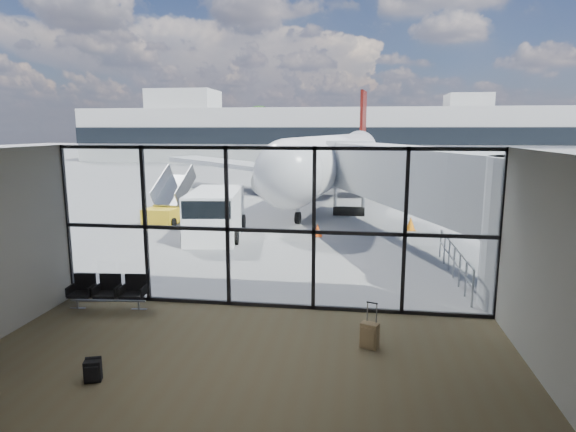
% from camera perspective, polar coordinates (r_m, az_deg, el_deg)
% --- Properties ---
extents(ground, '(220.00, 220.00, 0.00)m').
position_cam_1_polar(ground, '(52.94, 5.67, 4.85)').
color(ground, slate).
rests_on(ground, ground).
extents(lounge_shell, '(12.02, 8.01, 4.51)m').
position_cam_1_polar(lounge_shell, '(8.51, -7.96, -5.39)').
color(lounge_shell, brown).
rests_on(lounge_shell, ground).
extents(glass_curtain_wall, '(12.10, 0.12, 4.50)m').
position_cam_1_polar(glass_curtain_wall, '(13.15, -2.13, -1.53)').
color(glass_curtain_wall, white).
rests_on(glass_curtain_wall, ground).
extents(jet_bridge, '(8.00, 16.50, 4.33)m').
position_cam_1_polar(jet_bridge, '(20.02, 15.59, 3.65)').
color(jet_bridge, '#A8ACAE').
rests_on(jet_bridge, ground).
extents(apron_railing, '(0.06, 5.46, 1.11)m').
position_cam_1_polar(apron_railing, '(17.02, 19.11, -4.65)').
color(apron_railing, gray).
rests_on(apron_railing, ground).
extents(far_terminal, '(80.00, 12.20, 11.00)m').
position_cam_1_polar(far_terminal, '(74.69, 6.05, 9.64)').
color(far_terminal, '#B5B5B0').
rests_on(far_terminal, ground).
extents(tree_0, '(4.95, 4.95, 7.12)m').
position_cam_1_polar(tree_0, '(96.99, -21.31, 9.38)').
color(tree_0, '#382619').
rests_on(tree_0, ground).
extents(tree_1, '(5.61, 5.61, 8.07)m').
position_cam_1_polar(tree_1, '(94.21, -18.10, 9.95)').
color(tree_1, '#382619').
rests_on(tree_1, ground).
extents(tree_2, '(6.27, 6.27, 9.03)m').
position_cam_1_polar(tree_2, '(91.74, -14.70, 10.51)').
color(tree_2, '#382619').
rests_on(tree_2, ground).
extents(tree_3, '(4.95, 4.95, 7.12)m').
position_cam_1_polar(tree_3, '(89.59, -11.07, 9.87)').
color(tree_3, '#382619').
rests_on(tree_3, ground).
extents(tree_4, '(5.61, 5.61, 8.07)m').
position_cam_1_polar(tree_4, '(87.81, -7.33, 10.38)').
color(tree_4, '#382619').
rests_on(tree_4, ground).
extents(tree_5, '(6.27, 6.27, 9.03)m').
position_cam_1_polar(tree_5, '(86.42, -3.43, 10.86)').
color(tree_5, '#382619').
rests_on(tree_5, ground).
extents(seating_row, '(2.12, 0.79, 0.94)m').
position_cam_1_polar(seating_row, '(14.45, -20.47, -8.19)').
color(seating_row, gray).
rests_on(seating_row, ground).
extents(backpack, '(0.37, 0.36, 0.48)m').
position_cam_1_polar(backpack, '(10.69, -22.14, -16.63)').
color(backpack, black).
rests_on(backpack, ground).
extents(suitcase, '(0.45, 0.38, 1.07)m').
position_cam_1_polar(suitcase, '(11.39, 9.63, -13.76)').
color(suitcase, '#907650').
rests_on(suitcase, ground).
extents(airliner, '(29.89, 34.77, 8.98)m').
position_cam_1_polar(airliner, '(38.13, 6.16, 6.89)').
color(airliner, silver).
rests_on(airliner, ground).
extents(service_van, '(2.95, 5.20, 2.15)m').
position_cam_1_polar(service_van, '(22.35, -8.63, 0.27)').
color(service_van, white).
rests_on(service_van, ground).
extents(belt_loader, '(2.97, 4.32, 1.90)m').
position_cam_1_polar(belt_loader, '(36.40, -0.87, 3.47)').
color(belt_loader, black).
rests_on(belt_loader, ground).
extents(mobile_stairs, '(2.06, 3.52, 2.38)m').
position_cam_1_polar(mobile_stairs, '(26.67, -13.96, 0.54)').
color(mobile_stairs, gold).
rests_on(mobile_stairs, ground).
extents(traffic_cone_a, '(0.40, 0.40, 0.57)m').
position_cam_1_polar(traffic_cone_a, '(26.91, -5.51, 0.23)').
color(traffic_cone_a, '#E73D0C').
rests_on(traffic_cone_a, ground).
extents(traffic_cone_b, '(0.42, 0.42, 0.59)m').
position_cam_1_polar(traffic_cone_b, '(22.48, 3.52, -1.71)').
color(traffic_cone_b, '#F14A0C').
rests_on(traffic_cone_b, ground).
extents(traffic_cone_c, '(0.48, 0.48, 0.68)m').
position_cam_1_polar(traffic_cone_c, '(24.54, 14.32, -0.89)').
color(traffic_cone_c, orange).
rests_on(traffic_cone_c, ground).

